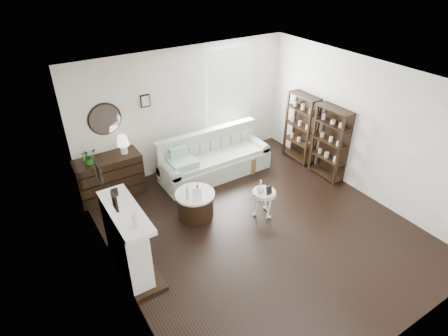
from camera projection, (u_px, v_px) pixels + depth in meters
room at (215, 93)px, 8.30m from camera, size 5.50×5.50×5.50m
fireplace at (128, 243)px, 5.72m from camera, size 0.50×1.40×1.84m
shelf_unit_far at (301, 128)px, 8.61m from camera, size 0.30×0.80×1.60m
shelf_unit_near at (330, 143)px, 7.96m from camera, size 0.30×0.80×1.60m
sofa at (213, 160)px, 8.31m from camera, size 2.45×0.85×0.95m
quilt at (183, 163)px, 7.72m from camera, size 0.56×0.46×0.14m
suitcase at (256, 161)px, 8.54m from camera, size 0.60×0.40×0.38m
dresser at (109, 177)px, 7.52m from camera, size 1.30×0.55×0.86m
table_lamp at (123, 144)px, 7.37m from camera, size 0.26×0.26×0.39m
potted_plant at (88, 157)px, 7.03m from camera, size 0.35×0.32×0.32m
drum_table at (195, 204)px, 7.02m from camera, size 0.74×0.74×0.51m
pedestal_table at (264, 193)px, 6.93m from camera, size 0.44×0.44×0.53m
eiffel_drum at (197, 186)px, 6.91m from camera, size 0.13×0.13×0.19m
bottle_drum at (188, 192)px, 6.66m from camera, size 0.07×0.07×0.31m
card_frame_drum at (197, 194)px, 6.67m from camera, size 0.17×0.10×0.22m
eiffel_ped at (267, 186)px, 6.92m from camera, size 0.10×0.10×0.17m
flask_ped at (261, 186)px, 6.81m from camera, size 0.14×0.14×0.26m
card_frame_ped at (269, 190)px, 6.79m from camera, size 0.13×0.06×0.17m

